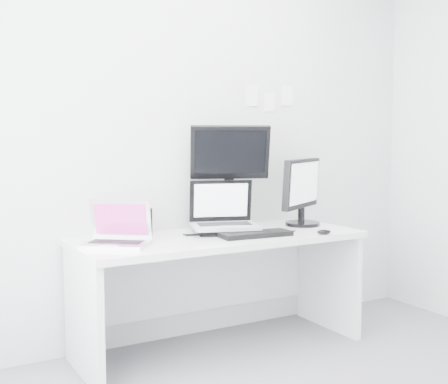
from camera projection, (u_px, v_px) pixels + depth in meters
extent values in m
plane|color=silver|center=(194.00, 135.00, 3.92)|extent=(3.60, 0.00, 3.60)
cube|color=white|center=(220.00, 293.00, 3.72)|extent=(1.80, 0.70, 0.73)
cube|color=silver|center=(115.00, 223.00, 3.30)|extent=(0.44, 0.43, 0.27)
cube|color=black|center=(143.00, 222.00, 3.67)|extent=(0.09, 0.09, 0.17)
cube|color=#A5A7AD|center=(225.00, 207.00, 3.73)|extent=(0.49, 0.43, 0.34)
cube|color=black|center=(229.00, 176.00, 3.90)|extent=(0.55, 0.37, 0.70)
cube|color=black|center=(303.00, 191.00, 4.05)|extent=(0.57, 0.47, 0.47)
cube|color=black|center=(256.00, 234.00, 3.63)|extent=(0.46, 0.20, 0.03)
ellipsoid|color=black|center=(324.00, 232.00, 3.71)|extent=(0.10, 0.07, 0.03)
cube|color=white|center=(252.00, 96.00, 4.12)|extent=(0.10, 0.00, 0.14)
cube|color=white|center=(270.00, 102.00, 4.19)|extent=(0.09, 0.00, 0.13)
cube|color=white|center=(287.00, 96.00, 4.26)|extent=(0.10, 0.00, 0.14)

